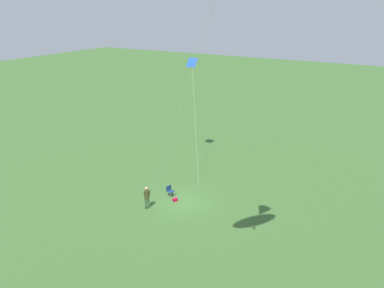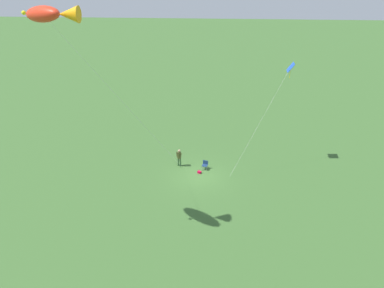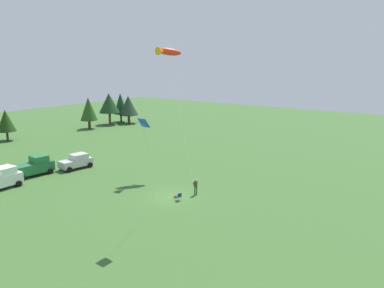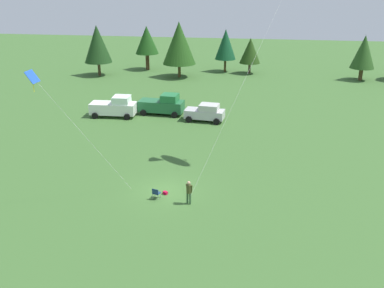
% 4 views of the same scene
% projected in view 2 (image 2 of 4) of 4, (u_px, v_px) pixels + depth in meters
% --- Properties ---
extents(ground_plane, '(160.00, 160.00, 0.00)m').
position_uv_depth(ground_plane, '(199.00, 176.00, 33.48)').
color(ground_plane, '#3A612C').
extents(person_kite_flyer, '(0.54, 0.45, 1.74)m').
position_uv_depth(person_kite_flyer, '(179.00, 156.00, 34.58)').
color(person_kite_flyer, '#335531').
rests_on(person_kite_flyer, ground).
extents(folding_chair, '(0.59, 0.59, 0.82)m').
position_uv_depth(folding_chair, '(205.00, 164.00, 34.38)').
color(folding_chair, navy).
rests_on(folding_chair, ground).
extents(backpack_on_grass, '(0.39, 0.35, 0.22)m').
position_uv_depth(backpack_on_grass, '(199.00, 172.00, 33.89)').
color(backpack_on_grass, '#BF0B32').
rests_on(backpack_on_grass, ground).
extents(kite_large_fish, '(8.34, 10.32, 15.62)m').
position_uv_depth(kite_large_fish, '(49.00, 14.00, 20.52)').
color(kite_large_fish, red).
rests_on(kite_large_fish, ground).
extents(kite_diamond_blue, '(5.21, 3.93, 9.47)m').
position_uv_depth(kite_diamond_blue, '(289.00, 71.00, 31.89)').
color(kite_diamond_blue, blue).
rests_on(kite_diamond_blue, ground).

